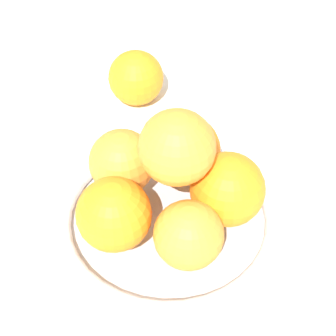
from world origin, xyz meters
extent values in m
plane|color=silver|center=(0.00, 0.00, 0.00)|extent=(4.00, 4.00, 0.00)
cylinder|color=silver|center=(0.00, 0.00, 0.01)|extent=(0.24, 0.24, 0.02)
torus|color=silver|center=(0.00, 0.00, 0.02)|extent=(0.25, 0.25, 0.02)
sphere|color=orange|center=(0.06, 0.00, 0.07)|extent=(0.07, 0.07, 0.07)
sphere|color=orange|center=(0.02, 0.06, 0.07)|extent=(0.08, 0.08, 0.08)
sphere|color=orange|center=(-0.05, 0.04, 0.07)|extent=(0.08, 0.08, 0.08)
sphere|color=orange|center=(-0.06, -0.04, 0.07)|extent=(0.08, 0.08, 0.08)
sphere|color=orange|center=(0.02, -0.06, 0.07)|extent=(0.08, 0.08, 0.08)
sphere|color=orange|center=(0.01, 0.01, 0.14)|extent=(0.08, 0.08, 0.08)
sphere|color=orange|center=(-0.24, 0.04, 0.04)|extent=(0.08, 0.08, 0.08)
camera|label=1|loc=(0.38, -0.13, 0.52)|focal=60.00mm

